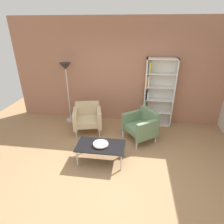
{
  "coord_description": "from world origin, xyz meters",
  "views": [
    {
      "loc": [
        0.37,
        -2.76,
        2.64
      ],
      "look_at": [
        -0.11,
        0.84,
        0.95
      ],
      "focal_mm": 29.7,
      "sensor_mm": 36.0,
      "label": 1
    }
  ],
  "objects_px": {
    "bookshelf_tall": "(156,94)",
    "floor_lamp_torchiere": "(66,74)",
    "decorative_bowl": "(101,144)",
    "armchair_near_window": "(142,125)",
    "armchair_corner_red": "(88,117)",
    "coffee_table_low": "(101,147)"
  },
  "relations": [
    {
      "from": "bookshelf_tall",
      "to": "armchair_corner_red",
      "type": "bearing_deg",
      "value": -158.96
    },
    {
      "from": "bookshelf_tall",
      "to": "floor_lamp_torchiere",
      "type": "distance_m",
      "value": 2.57
    },
    {
      "from": "bookshelf_tall",
      "to": "decorative_bowl",
      "type": "bearing_deg",
      "value": -123.04
    },
    {
      "from": "decorative_bowl",
      "to": "armchair_near_window",
      "type": "relative_size",
      "value": 0.34
    },
    {
      "from": "coffee_table_low",
      "to": "armchair_corner_red",
      "type": "distance_m",
      "value": 1.33
    },
    {
      "from": "armchair_corner_red",
      "to": "floor_lamp_torchiere",
      "type": "bearing_deg",
      "value": 128.05
    },
    {
      "from": "decorative_bowl",
      "to": "armchair_near_window",
      "type": "xyz_separation_m",
      "value": [
        0.85,
        0.97,
        -0.02
      ]
    },
    {
      "from": "bookshelf_tall",
      "to": "decorative_bowl",
      "type": "height_order",
      "value": "bookshelf_tall"
    },
    {
      "from": "armchair_corner_red",
      "to": "bookshelf_tall",
      "type": "bearing_deg",
      "value": 7.51
    },
    {
      "from": "bookshelf_tall",
      "to": "armchair_corner_red",
      "type": "xyz_separation_m",
      "value": [
        -1.82,
        -0.7,
        -0.5
      ]
    },
    {
      "from": "coffee_table_low",
      "to": "decorative_bowl",
      "type": "distance_m",
      "value": 0.07
    },
    {
      "from": "coffee_table_low",
      "to": "decorative_bowl",
      "type": "bearing_deg",
      "value": 90.0
    },
    {
      "from": "armchair_corner_red",
      "to": "armchair_near_window",
      "type": "distance_m",
      "value": 1.46
    },
    {
      "from": "armchair_near_window",
      "to": "floor_lamp_torchiere",
      "type": "xyz_separation_m",
      "value": [
        -2.13,
        0.77,
        1.03
      ]
    },
    {
      "from": "decorative_bowl",
      "to": "armchair_corner_red",
      "type": "height_order",
      "value": "armchair_corner_red"
    },
    {
      "from": "decorative_bowl",
      "to": "floor_lamp_torchiere",
      "type": "height_order",
      "value": "floor_lamp_torchiere"
    },
    {
      "from": "bookshelf_tall",
      "to": "armchair_near_window",
      "type": "relative_size",
      "value": 2.01
    },
    {
      "from": "bookshelf_tall",
      "to": "armchair_near_window",
      "type": "distance_m",
      "value": 1.12
    },
    {
      "from": "armchair_near_window",
      "to": "bookshelf_tall",
      "type": "bearing_deg",
      "value": 121.11
    },
    {
      "from": "coffee_table_low",
      "to": "armchair_corner_red",
      "type": "xyz_separation_m",
      "value": [
        -0.59,
        1.19,
        0.05
      ]
    },
    {
      "from": "bookshelf_tall",
      "to": "floor_lamp_torchiere",
      "type": "relative_size",
      "value": 1.09
    },
    {
      "from": "armchair_corner_red",
      "to": "armchair_near_window",
      "type": "relative_size",
      "value": 0.89
    }
  ]
}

